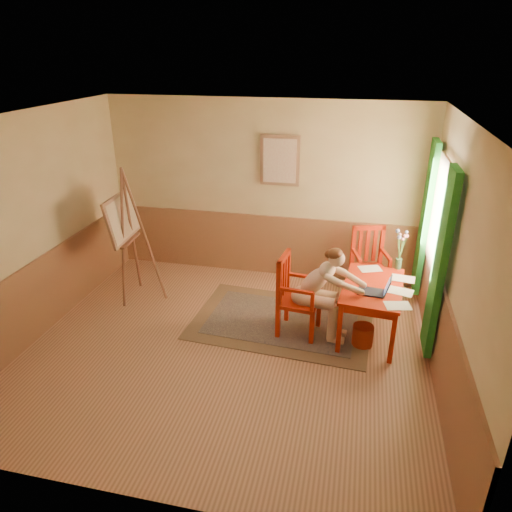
% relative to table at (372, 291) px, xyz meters
% --- Properties ---
extents(room, '(5.04, 4.54, 2.84)m').
position_rel_table_xyz_m(room, '(-1.73, -0.71, 0.77)').
color(room, tan).
rests_on(room, ground).
extents(wainscot, '(5.00, 4.50, 1.00)m').
position_rel_table_xyz_m(wainscot, '(-1.73, 0.09, -0.13)').
color(wainscot, '#AE724D').
rests_on(wainscot, room).
extents(window, '(0.12, 2.01, 2.20)m').
position_rel_table_xyz_m(window, '(0.69, 0.39, 0.71)').
color(window, white).
rests_on(window, room).
extents(wall_portrait, '(0.60, 0.05, 0.76)m').
position_rel_table_xyz_m(wall_portrait, '(-1.48, 1.49, 1.27)').
color(wall_portrait, '#A37455').
rests_on(wall_portrait, room).
extents(rug, '(2.50, 1.75, 0.02)m').
position_rel_table_xyz_m(rug, '(-1.16, 0.04, -0.62)').
color(rug, '#8C7251').
rests_on(rug, room).
extents(table, '(0.83, 1.26, 0.72)m').
position_rel_table_xyz_m(table, '(0.00, 0.00, 0.00)').
color(table, '#BC2207').
rests_on(table, room).
extents(chair_left, '(0.55, 0.53, 1.09)m').
position_rel_table_xyz_m(chair_left, '(-0.96, -0.16, -0.09)').
color(chair_left, '#BC2207').
rests_on(chair_left, room).
extents(chair_back, '(0.60, 0.62, 1.10)m').
position_rel_table_xyz_m(chair_back, '(-0.04, 0.99, -0.08)').
color(chair_back, '#BC2207').
rests_on(chair_back, room).
extents(figure, '(0.96, 0.45, 1.26)m').
position_rel_table_xyz_m(figure, '(-0.64, -0.19, 0.07)').
color(figure, '#D9B092').
rests_on(figure, room).
extents(laptop, '(0.40, 0.27, 0.23)m').
position_rel_table_xyz_m(laptop, '(0.04, -0.21, 0.14)').
color(laptop, '#1E2338').
rests_on(laptop, table).
extents(papers, '(0.75, 1.22, 0.00)m').
position_rel_table_xyz_m(papers, '(0.24, 0.04, 0.09)').
color(papers, white).
rests_on(papers, table).
extents(vase, '(0.18, 0.27, 0.54)m').
position_rel_table_xyz_m(vase, '(0.33, 0.59, 0.34)').
color(vase, '#3F724C').
rests_on(vase, table).
extents(wastebasket, '(0.28, 0.28, 0.28)m').
position_rel_table_xyz_m(wastebasket, '(-0.07, -0.28, -0.49)').
color(wastebasket, '#9E2A12').
rests_on(wastebasket, room).
extents(easel, '(0.68, 0.88, 1.98)m').
position_rel_table_xyz_m(easel, '(-3.50, 0.28, 0.54)').
color(easel, brown).
rests_on(easel, room).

